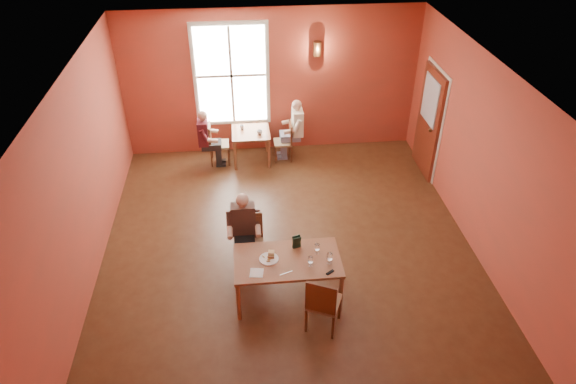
{
  "coord_description": "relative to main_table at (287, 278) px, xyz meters",
  "views": [
    {
      "loc": [
        -0.67,
        -6.32,
        5.53
      ],
      "look_at": [
        0.0,
        0.2,
        1.05
      ],
      "focal_mm": 32.0,
      "sensor_mm": 36.0,
      "label": 1
    }
  ],
  "objects": [
    {
      "name": "ground",
      "position": [
        0.13,
        0.96,
        -0.35
      ],
      "size": [
        6.0,
        7.0,
        0.01
      ],
      "primitive_type": "cube",
      "color": "brown",
      "rests_on": "ground"
    },
    {
      "name": "wall_back",
      "position": [
        0.13,
        4.46,
        1.15
      ],
      "size": [
        6.0,
        0.04,
        3.0
      ],
      "primitive_type": "cube",
      "color": "brown",
      "rests_on": "ground"
    },
    {
      "name": "wall_front",
      "position": [
        0.13,
        -2.54,
        1.15
      ],
      "size": [
        6.0,
        0.04,
        3.0
      ],
      "primitive_type": "cube",
      "color": "brown",
      "rests_on": "ground"
    },
    {
      "name": "wall_left",
      "position": [
        -2.87,
        0.96,
        1.15
      ],
      "size": [
        0.04,
        7.0,
        3.0
      ],
      "primitive_type": "cube",
      "color": "brown",
      "rests_on": "ground"
    },
    {
      "name": "wall_right",
      "position": [
        3.13,
        0.96,
        1.15
      ],
      "size": [
        0.04,
        7.0,
        3.0
      ],
      "primitive_type": "cube",
      "color": "brown",
      "rests_on": "ground"
    },
    {
      "name": "ceiling",
      "position": [
        0.13,
        0.96,
        2.65
      ],
      "size": [
        6.0,
        7.0,
        0.04
      ],
      "primitive_type": "cube",
      "color": "white",
      "rests_on": "wall_back"
    },
    {
      "name": "window",
      "position": [
        -0.67,
        4.41,
        1.35
      ],
      "size": [
        1.36,
        0.1,
        1.96
      ],
      "primitive_type": "cube",
      "color": "white",
      "rests_on": "wall_back"
    },
    {
      "name": "door",
      "position": [
        3.07,
        3.26,
        0.7
      ],
      "size": [
        0.12,
        1.04,
        2.1
      ],
      "primitive_type": "cube",
      "color": "maroon",
      "rests_on": "ground"
    },
    {
      "name": "wall_sconce",
      "position": [
        1.03,
        4.36,
        1.85
      ],
      "size": [
        0.16,
        0.16,
        0.28
      ],
      "primitive_type": "cylinder",
      "color": "brown",
      "rests_on": "wall_back"
    },
    {
      "name": "main_table",
      "position": [
        0.0,
        0.0,
        0.0
      ],
      "size": [
        1.5,
        0.84,
        0.7
      ],
      "primitive_type": null,
      "color": "brown",
      "rests_on": "ground"
    },
    {
      "name": "chair_diner_main",
      "position": [
        -0.5,
        0.65,
        0.11
      ],
      "size": [
        0.41,
        0.41,
        0.93
      ],
      "primitive_type": null,
      "rotation": [
        0.0,
        0.0,
        3.14
      ],
      "color": "#4E2815",
      "rests_on": "ground"
    },
    {
      "name": "diner_main",
      "position": [
        -0.5,
        0.62,
        0.25
      ],
      "size": [
        0.48,
        0.48,
        1.2
      ],
      "primitive_type": null,
      "rotation": [
        0.0,
        0.0,
        3.14
      ],
      "color": "#39291F",
      "rests_on": "ground"
    },
    {
      "name": "chair_empty",
      "position": [
        0.43,
        -0.6,
        0.11
      ],
      "size": [
        0.54,
        0.54,
        0.93
      ],
      "primitive_type": null,
      "rotation": [
        0.0,
        0.0,
        -0.43
      ],
      "color": "#4B200F",
      "rests_on": "ground"
    },
    {
      "name": "plate_food",
      "position": [
        -0.26,
        0.03,
        0.37
      ],
      "size": [
        0.35,
        0.35,
        0.04
      ],
      "primitive_type": "cylinder",
      "rotation": [
        0.0,
        0.0,
        0.37
      ],
      "color": "white",
      "rests_on": "main_table"
    },
    {
      "name": "sandwich",
      "position": [
        -0.22,
        0.05,
        0.4
      ],
      "size": [
        0.09,
        0.09,
        0.1
      ],
      "primitive_type": "cube",
      "rotation": [
        0.0,
        0.0,
        -0.12
      ],
      "color": "tan",
      "rests_on": "main_table"
    },
    {
      "name": "goblet_a",
      "position": [
        0.43,
        0.08,
        0.44
      ],
      "size": [
        0.09,
        0.09,
        0.18
      ],
      "primitive_type": null,
      "rotation": [
        0.0,
        0.0,
        0.25
      ],
      "color": "white",
      "rests_on": "main_table"
    },
    {
      "name": "goblet_b",
      "position": [
        0.57,
        -0.14,
        0.45
      ],
      "size": [
        0.08,
        0.08,
        0.19
      ],
      "primitive_type": null,
      "rotation": [
        0.0,
        0.0,
        -0.03
      ],
      "color": "white",
      "rests_on": "main_table"
    },
    {
      "name": "goblet_c",
      "position": [
        0.3,
        -0.16,
        0.44
      ],
      "size": [
        0.09,
        0.09,
        0.17
      ],
      "primitive_type": null,
      "rotation": [
        0.0,
        0.0,
        -0.33
      ],
      "color": "white",
      "rests_on": "main_table"
    },
    {
      "name": "menu_stand",
      "position": [
        0.16,
        0.25,
        0.45
      ],
      "size": [
        0.13,
        0.09,
        0.2
      ],
      "primitive_type": "cube",
      "rotation": [
        0.0,
        0.0,
        0.3
      ],
      "color": "black",
      "rests_on": "main_table"
    },
    {
      "name": "knife",
      "position": [
        -0.04,
        -0.27,
        0.35
      ],
      "size": [
        0.18,
        0.08,
        0.0
      ],
      "primitive_type": "cube",
      "rotation": [
        0.0,
        0.0,
        0.36
      ],
      "color": "silver",
      "rests_on": "main_table"
    },
    {
      "name": "napkin",
      "position": [
        -0.44,
        -0.23,
        0.35
      ],
      "size": [
        0.2,
        0.2,
        0.01
      ],
      "primitive_type": "cube",
      "rotation": [
        0.0,
        0.0,
        -0.14
      ],
      "color": "white",
      "rests_on": "main_table"
    },
    {
      "name": "sunglasses",
      "position": [
        0.55,
        -0.32,
        0.36
      ],
      "size": [
        0.13,
        0.1,
        0.02
      ],
      "primitive_type": "cube",
      "rotation": [
        0.0,
        0.0,
        0.59
      ],
      "color": "black",
      "rests_on": "main_table"
    },
    {
      "name": "second_table",
      "position": [
        -0.35,
        3.95,
        -0.02
      ],
      "size": [
        0.76,
        0.76,
        0.67
      ],
      "primitive_type": null,
      "color": "brown",
      "rests_on": "ground"
    },
    {
      "name": "chair_diner_white",
      "position": [
        0.3,
        3.95,
        0.06
      ],
      "size": [
        0.36,
        0.36,
        0.82
      ],
      "primitive_type": null,
      "rotation": [
        0.0,
        0.0,
        1.57
      ],
      "color": "#482A15",
      "rests_on": "ground"
    },
    {
      "name": "diner_white",
      "position": [
        0.33,
        3.95,
        0.27
      ],
      "size": [
        0.49,
        0.49,
        1.24
      ],
      "primitive_type": null,
      "rotation": [
        0.0,
        0.0,
        1.57
      ],
      "color": "white",
      "rests_on": "ground"
    },
    {
      "name": "chair_diner_maroon",
      "position": [
        -1.0,
        3.95,
        0.08
      ],
      "size": [
        0.39,
        0.39,
        0.87
      ],
      "primitive_type": null,
      "rotation": [
        0.0,
        0.0,
        -1.57
      ],
      "color": "#482719",
      "rests_on": "ground"
    },
    {
      "name": "diner_maroon",
      "position": [
        -1.03,
        3.95,
        0.23
      ],
      "size": [
        0.47,
        0.47,
        1.17
      ],
      "primitive_type": null,
      "rotation": [
        0.0,
        0.0,
        -1.57
      ],
      "color": "maroon",
      "rests_on": "ground"
    },
    {
      "name": "cup_a",
      "position": [
        -0.17,
        3.82,
        0.36
      ],
      "size": [
        0.12,
        0.12,
        0.09
      ],
      "primitive_type": "imported",
      "rotation": [
        0.0,
        0.0,
        0.09
      ],
      "color": "silver",
      "rests_on": "second_table"
    },
    {
      "name": "cup_b",
      "position": [
        -0.52,
        4.07,
        0.36
      ],
      "size": [
        0.12,
        0.12,
        0.09
      ],
      "primitive_type": "imported",
      "rotation": [
        0.0,
        0.0,
        0.43
      ],
      "color": "white",
      "rests_on": "second_table"
    }
  ]
}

